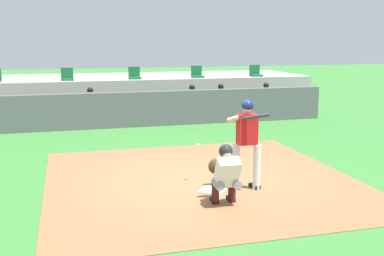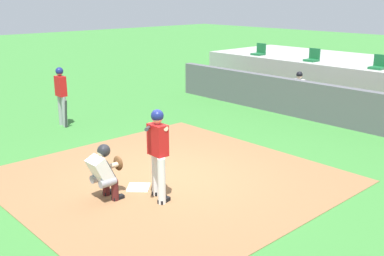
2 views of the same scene
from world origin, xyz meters
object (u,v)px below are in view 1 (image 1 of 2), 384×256
at_px(batter_at_plate, 246,138).
at_px(stadium_seat_2, 135,75).
at_px(stadium_seat_4, 256,73).
at_px(dugout_player_3, 267,99).
at_px(dugout_player_1, 193,102).
at_px(catcher_crouched, 225,172).
at_px(home_plate, 212,190).
at_px(dugout_player_2, 222,101).
at_px(dugout_player_0, 91,105).
at_px(stadium_seat_3, 197,74).
at_px(stadium_seat_1, 67,77).

relative_size(batter_at_plate, stadium_seat_2, 3.76).
bearing_deg(stadium_seat_4, dugout_player_3, -99.96).
bearing_deg(dugout_player_3, stadium_seat_2, 157.21).
relative_size(dugout_player_1, stadium_seat_4, 2.71).
height_order(dugout_player_3, stadium_seat_2, stadium_seat_2).
height_order(catcher_crouched, dugout_player_1, dugout_player_1).
xyz_separation_m(home_plate, dugout_player_2, (2.98, 8.14, 0.65)).
xyz_separation_m(dugout_player_0, stadium_seat_3, (4.45, 2.03, 0.86)).
distance_m(dugout_player_3, stadium_seat_2, 5.32).
height_order(dugout_player_3, stadium_seat_4, stadium_seat_4).
xyz_separation_m(catcher_crouched, dugout_player_1, (1.86, 8.90, 0.07)).
height_order(batter_at_plate, stadium_seat_2, stadium_seat_2).
bearing_deg(dugout_player_1, stadium_seat_4, 31.31).
distance_m(dugout_player_0, stadium_seat_4, 7.39).
height_order(dugout_player_0, dugout_player_2, same).
height_order(dugout_player_2, stadium_seat_4, stadium_seat_4).
relative_size(dugout_player_0, dugout_player_1, 1.00).
relative_size(stadium_seat_2, stadium_seat_3, 1.00).
distance_m(dugout_player_3, stadium_seat_4, 2.24).
bearing_deg(dugout_player_3, batter_at_plate, -116.96).
bearing_deg(stadium_seat_3, dugout_player_1, -110.12).
distance_m(dugout_player_2, dugout_player_3, 1.86).
xyz_separation_m(dugout_player_2, dugout_player_3, (1.86, 0.00, 0.00)).
xyz_separation_m(stadium_seat_1, stadium_seat_3, (5.20, 0.00, 0.00)).
bearing_deg(home_plate, stadium_seat_1, 104.33).
relative_size(dugout_player_3, stadium_seat_2, 2.71).
xyz_separation_m(batter_at_plate, stadium_seat_4, (4.51, 10.20, 0.50)).
bearing_deg(dugout_player_0, catcher_crouched, -78.26).
xyz_separation_m(dugout_player_3, stadium_seat_1, (-7.44, 2.03, 0.86)).
bearing_deg(stadium_seat_4, stadium_seat_2, 180.00).
bearing_deg(stadium_seat_3, stadium_seat_4, 0.00).
xyz_separation_m(catcher_crouched, dugout_player_0, (-1.85, 8.90, 0.07)).
distance_m(home_plate, dugout_player_3, 9.50).
relative_size(home_plate, stadium_seat_4, 0.92).
distance_m(dugout_player_0, stadium_seat_1, 2.33).
height_order(catcher_crouched, stadium_seat_3, stadium_seat_3).
height_order(home_plate, stadium_seat_3, stadium_seat_3).
bearing_deg(batter_at_plate, stadium_seat_3, 79.39).
bearing_deg(stadium_seat_4, home_plate, -117.06).
height_order(stadium_seat_2, stadium_seat_3, same).
bearing_deg(dugout_player_2, dugout_player_3, 0.00).
xyz_separation_m(batter_at_plate, dugout_player_1, (1.16, 8.16, -0.36)).
distance_m(batter_at_plate, catcher_crouched, 1.10).
relative_size(catcher_crouched, dugout_player_0, 1.37).
xyz_separation_m(dugout_player_1, dugout_player_3, (2.99, 0.00, 0.00)).
distance_m(catcher_crouched, stadium_seat_2, 10.98).
bearing_deg(dugout_player_1, batter_at_plate, -98.12).
relative_size(dugout_player_2, stadium_seat_2, 2.71).
xyz_separation_m(home_plate, dugout_player_0, (-1.85, 8.14, 0.65)).
bearing_deg(stadium_seat_4, dugout_player_0, -163.91).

